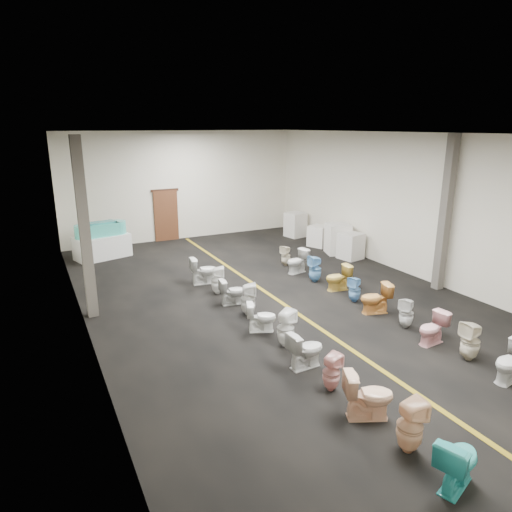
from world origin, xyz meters
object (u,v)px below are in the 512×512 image
object	(u,v)px
toilet_right_6	(355,289)
toilet_right_3	(433,329)
appliance_crate_c	(319,236)
toilet_right_5	(376,298)
appliance_crate_b	(338,239)
toilet_right_8	(315,269)
display_table	(102,247)
toilet_left_9	(218,280)
toilet_left_4	(306,349)
toilet_right_10	(286,256)
toilet_left_2	(368,395)
toilet_left_5	(286,328)
appliance_crate_d	(295,225)
toilet_left_8	(232,291)
toilet_right_9	(297,261)
toilet_left_7	(248,299)
toilet_right_4	(406,313)
toilet_left_0	(457,461)
toilet_left_1	(410,426)
appliance_crate_a	(351,246)
toilet_right_7	(338,278)
bathtub	(101,229)
toilet_left_10	(204,270)
toilet_right_1	(511,362)
toilet_right_2	(470,341)

from	to	relation	value
toilet_right_6	toilet_right_3	bearing A→B (deg)	-18.83
appliance_crate_c	toilet_right_5	xyz separation A→B (m)	(-2.58, -6.35, -0.01)
appliance_crate_b	toilet_right_8	distance (m)	3.52
display_table	toilet_left_9	xyz separation A→B (m)	(2.37, -5.35, -0.01)
toilet_left_4	toilet_right_10	distance (m)	6.92
toilet_left_2	toilet_left_4	xyz separation A→B (m)	(-0.03, 1.87, -0.03)
toilet_left_2	toilet_left_5	distance (m)	2.84
appliance_crate_d	toilet_left_8	size ratio (longest dim) A/B	1.49
toilet_left_9	toilet_right_8	xyz separation A→B (m)	(3.09, -0.39, 0.01)
display_table	toilet_right_9	bearing A→B (deg)	-40.95
toilet_left_7	toilet_right_4	world-z (taller)	toilet_left_7
toilet_left_0	toilet_right_9	bearing A→B (deg)	-38.30
appliance_crate_d	toilet_left_8	distance (m)	8.20
toilet_left_2	toilet_left_1	bearing A→B (deg)	-155.15
toilet_left_2	appliance_crate_a	bearing A→B (deg)	-11.90
toilet_left_7	toilet_right_7	size ratio (longest dim) A/B	1.10
toilet_left_7	toilet_right_8	distance (m)	3.27
toilet_left_8	toilet_left_7	bearing A→B (deg)	-168.63
toilet_right_6	toilet_right_8	bearing A→B (deg)	163.69
toilet_left_0	toilet_right_3	size ratio (longest dim) A/B	1.08
toilet_right_5	appliance_crate_d	bearing A→B (deg)	178.40
bathtub	appliance_crate_a	distance (m)	9.10
display_table	bathtub	distance (m)	0.65
toilet_left_5	toilet_right_10	world-z (taller)	toilet_left_5
toilet_left_2	toilet_left_7	xyz separation A→B (m)	(0.10, 4.78, 0.01)
toilet_left_10	toilet_right_3	bearing A→B (deg)	-145.77
appliance_crate_a	toilet_right_10	bearing A→B (deg)	173.13
display_table	toilet_right_4	size ratio (longest dim) A/B	2.51
toilet_left_10	toilet_right_1	size ratio (longest dim) A/B	1.05
appliance_crate_d	toilet_right_5	distance (m)	8.58
toilet_left_9	toilet_right_5	bearing A→B (deg)	-114.80
bathtub	toilet_left_2	xyz separation A→B (m)	(2.40, -11.89, -0.66)
display_table	toilet_right_7	world-z (taller)	display_table
appliance_crate_a	toilet_left_1	distance (m)	10.33
toilet_left_8	toilet_right_10	xyz separation A→B (m)	(3.09, 2.41, -0.00)
toilet_left_4	toilet_right_10	size ratio (longest dim) A/B	1.08
appliance_crate_b	toilet_right_8	xyz separation A→B (m)	(-2.60, -2.37, -0.15)
appliance_crate_b	toilet_left_10	bearing A→B (deg)	-170.59
appliance_crate_b	toilet_left_9	size ratio (longest dim) A/B	1.40
toilet_right_4	toilet_right_1	bearing A→B (deg)	-22.17
toilet_right_9	toilet_right_4	bearing A→B (deg)	-10.33
toilet_left_5	toilet_right_2	size ratio (longest dim) A/B	0.99
toilet_left_8	toilet_left_10	xyz separation A→B (m)	(-0.11, 1.94, 0.06)
toilet_left_1	toilet_left_9	distance (m)	7.46
toilet_left_9	toilet_left_10	size ratio (longest dim) A/B	0.98
toilet_left_2	toilet_right_6	xyz separation A→B (m)	(3.11, 4.26, -0.05)
display_table	toilet_left_2	distance (m)	12.13
appliance_crate_c	toilet_right_6	xyz separation A→B (m)	(-2.56, -5.48, -0.05)
appliance_crate_b	toilet_left_8	distance (m)	6.34
bathtub	toilet_right_2	size ratio (longest dim) A/B	2.16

